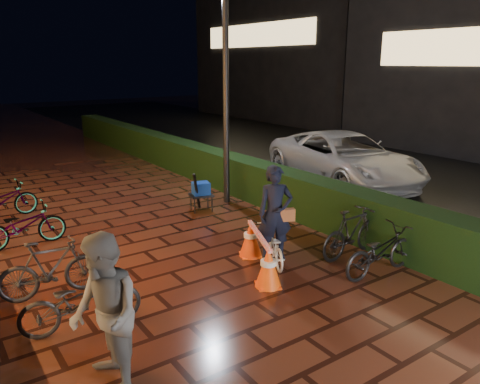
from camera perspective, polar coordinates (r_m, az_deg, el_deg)
ground at (r=7.24m, az=1.80°, el=-13.31°), size 80.00×80.00×0.00m
asphalt_road at (r=16.66m, az=16.52°, el=2.84°), size 11.00×60.00×0.01m
hedge at (r=15.17m, az=-6.29°, el=4.11°), size 0.70×20.00×1.00m
bystander_person at (r=5.33m, az=-16.16°, el=-14.21°), size 0.73×0.91×1.81m
van at (r=14.18m, az=12.54°, el=4.04°), size 3.38×5.70×1.48m
lamp_post_hedge at (r=11.62m, az=-1.74°, el=13.88°), size 0.55×0.20×5.73m
cyclist at (r=8.28m, az=4.20°, el=-4.42°), size 0.93×1.33×1.80m
traffic_barrier at (r=8.13m, az=2.31°, el=-7.29°), size 0.98×1.64×0.68m
cart_assembly at (r=11.28m, az=-4.82°, el=0.23°), size 0.67×0.56×1.01m
parked_bikes_storefront at (r=9.16m, az=-24.01°, el=-5.39°), size 1.74×6.50×0.93m
parked_bikes_hedge at (r=8.56m, az=15.16°, el=-5.92°), size 1.78×1.36×0.93m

